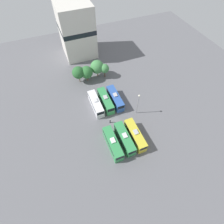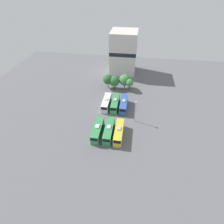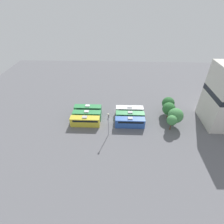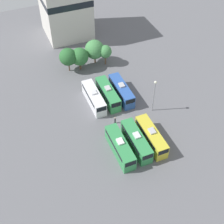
{
  "view_description": "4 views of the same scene",
  "coord_description": "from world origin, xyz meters",
  "views": [
    {
      "loc": [
        -12.21,
        -28.96,
        45.77
      ],
      "look_at": [
        -0.11,
        1.43,
        3.22
      ],
      "focal_mm": 28.0,
      "sensor_mm": 36.0,
      "label": 1
    },
    {
      "loc": [
        7.08,
        -47.43,
        42.08
      ],
      "look_at": [
        -0.28,
        1.77,
        2.06
      ],
      "focal_mm": 28.0,
      "sensor_mm": 36.0,
      "label": 2
    },
    {
      "loc": [
        49.99,
        3.12,
        39.11
      ],
      "look_at": [
        -1.07,
        1.26,
        2.66
      ],
      "focal_mm": 28.0,
      "sensor_mm": 36.0,
      "label": 3
    },
    {
      "loc": [
        -19.76,
        -43.01,
        50.47
      ],
      "look_at": [
        -1.71,
        0.82,
        2.81
      ],
      "focal_mm": 50.0,
      "sensor_mm": 36.0,
      "label": 4
    }
  ],
  "objects": [
    {
      "name": "ground_plane",
      "position": [
        0.0,
        0.0,
        0.0
      ],
      "size": [
        123.11,
        123.11,
        0.0
      ],
      "primitive_type": "plane",
      "color": "slate"
    },
    {
      "name": "bus_0",
      "position": [
        -3.58,
        -7.86,
        1.83
      ],
      "size": [
        2.6,
        10.06,
        3.69
      ],
      "color": "#338C4C",
      "rests_on": "ground_plane"
    },
    {
      "name": "bus_1",
      "position": [
        0.09,
        -7.68,
        1.83
      ],
      "size": [
        2.6,
        10.06,
        3.69
      ],
      "color": "#338C4C",
      "rests_on": "ground_plane"
    },
    {
      "name": "bus_2",
      "position": [
        3.41,
        -7.79,
        1.83
      ],
      "size": [
        2.6,
        10.06,
        3.69
      ],
      "color": "gold",
      "rests_on": "ground_plane"
    },
    {
      "name": "bus_3",
      "position": [
        -3.41,
        7.71,
        1.83
      ],
      "size": [
        2.6,
        10.06,
        3.69
      ],
      "color": "silver",
      "rests_on": "ground_plane"
    },
    {
      "name": "bus_4",
      "position": [
        0.07,
        7.74,
        1.83
      ],
      "size": [
        2.6,
        10.06,
        3.69
      ],
      "color": "#338C4C",
      "rests_on": "ground_plane"
    },
    {
      "name": "bus_5",
      "position": [
        3.47,
        7.55,
        1.83
      ],
      "size": [
        2.6,
        10.06,
        3.69
      ],
      "color": "#2D56A8",
      "rests_on": "ground_plane"
    },
    {
      "name": "worker_person",
      "position": [
        -1.33,
        0.01,
        0.8
      ],
      "size": [
        0.36,
        0.36,
        1.73
      ],
      "color": "#333338",
      "rests_on": "ground_plane"
    },
    {
      "name": "light_pole",
      "position": [
        8.08,
        0.44,
        5.76
      ],
      "size": [
        0.6,
        0.6,
        8.61
      ],
      "color": "gray",
      "rests_on": "ground_plane"
    },
    {
      "name": "tree_0",
      "position": [
        -5.11,
        21.92,
        4.34
      ],
      "size": [
        4.53,
        4.53,
        6.61
      ],
      "color": "brown",
      "rests_on": "ground_plane"
    },
    {
      "name": "tree_1",
      "position": [
        -2.17,
        21.58,
        3.82
      ],
      "size": [
        4.61,
        4.61,
        6.15
      ],
      "color": "brown",
      "rests_on": "ground_plane"
    },
    {
      "name": "tree_2",
      "position": [
        2.34,
        22.72,
        4.16
      ],
      "size": [
        5.09,
        5.09,
        6.72
      ],
      "color": "brown",
      "rests_on": "ground_plane"
    },
    {
      "name": "tree_3",
      "position": [
        4.7,
        21.01,
        3.94
      ],
      "size": [
        3.4,
        3.4,
        5.67
      ],
      "color": "brown",
      "rests_on": "ground_plane"
    }
  ]
}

